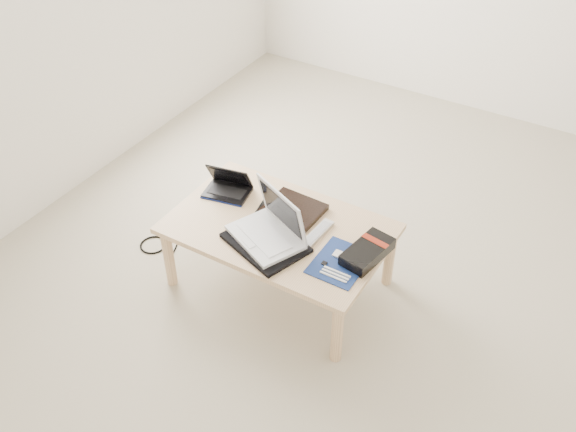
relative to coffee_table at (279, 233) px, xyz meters
The scene contains 13 objects.
ground 0.66m from the coffee_table, 43.52° to the left, with size 4.00×4.00×0.00m, color #B9AD96.
coffee_table is the anchor object (origin of this frame).
book 0.15m from the coffee_table, 88.13° to the left, with size 0.30×0.25×0.03m.
netbook 0.41m from the coffee_table, 164.93° to the left, with size 0.27×0.22×0.16m.
tablet 0.11m from the coffee_table, 122.01° to the left, with size 0.26×0.22×0.01m.
remote 0.21m from the coffee_table, ahead, with size 0.07×0.25×0.02m.
neoprene_sleeve 0.16m from the coffee_table, 83.64° to the right, with size 0.39×0.28×0.02m, color black.
white_laptop 0.16m from the coffee_table, 81.09° to the right, with size 0.43×0.38×0.26m.
motherboard 0.40m from the coffee_table, 11.59° to the right, with size 0.24×0.30×0.01m.
gpu_box 0.49m from the coffee_table, ahead, with size 0.19×0.30×0.06m.
cable_coil 0.17m from the coffee_table, 151.09° to the right, with size 0.09×0.09×0.01m, color black.
floor_cable_coil 0.87m from the coffee_table, behind, with size 0.15×0.15×0.01m, color black.
floor_cable_trail 0.76m from the coffee_table, behind, with size 0.01×0.01×0.31m, color black.
Camera 1 is at (0.90, -2.49, 2.50)m, focal length 40.00 mm.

